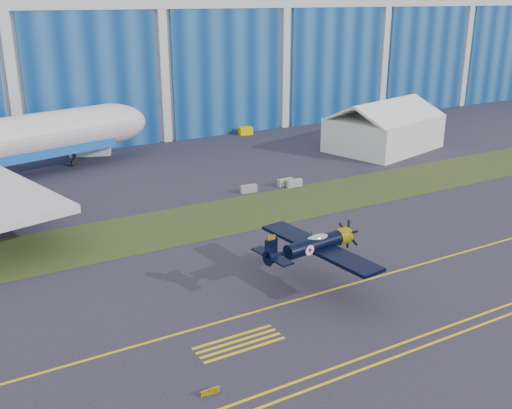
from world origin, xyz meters
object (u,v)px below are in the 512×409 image
tent (384,125)px  shipping_container (90,146)px  warbird (314,245)px  tug (246,131)px

tent → shipping_container: size_ratio=3.22×
warbird → shipping_container: 50.57m
warbird → tug: bearing=60.0°
warbird → tent: bearing=35.6°
tent → tug: size_ratio=8.49×
shipping_container → tug: (26.08, 0.61, -0.61)m
tent → warbird: bearing=-152.9°
tent → tug: 23.36m
tent → shipping_container: bearing=139.6°
shipping_container → tug: shipping_container is taller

